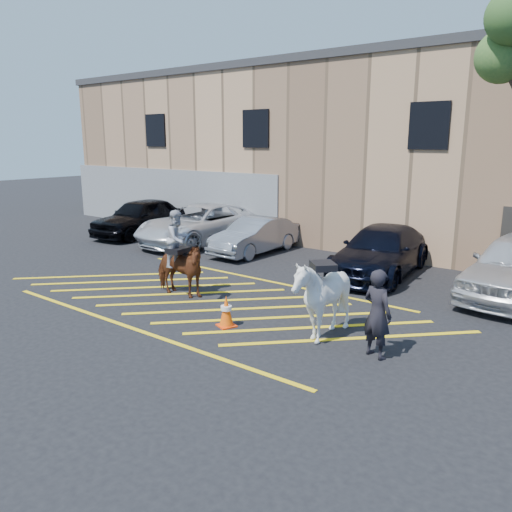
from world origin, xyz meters
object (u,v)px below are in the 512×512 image
Objects in this scene: car_silver_sedan at (255,236)px; mounted_bay at (178,262)px; car_black_suv at (141,217)px; traffic_cone at (226,311)px; car_white_pickup at (201,224)px; car_blue_suv at (381,251)px; handler at (377,314)px; saddled_white at (322,298)px.

car_silver_sedan is 1.71× the size of mounted_bay.
car_black_suv is 9.43m from mounted_bay.
traffic_cone is (10.35, -6.21, -0.45)m from car_black_suv.
car_white_pickup is 2.84m from car_silver_sedan.
mounted_bay is (4.43, -5.55, 0.15)m from car_white_pickup.
car_black_suv is 11.25m from car_blue_suv.
car_black_suv is 2.72× the size of handler.
mounted_bay is (1.59, -5.46, 0.29)m from car_silver_sedan.
car_blue_suv is 6.47m from traffic_cone.
handler is (2.49, -5.86, 0.14)m from car_blue_suv.
mounted_bay is 1.07× the size of saddled_white.
car_white_pickup is 1.43× the size of car_silver_sedan.
car_blue_suv is at bearing -5.25° from car_black_suv.
car_black_suv is 3.42m from car_white_pickup.
car_silver_sedan is 5.51× the size of traffic_cone.
car_white_pickup is at bearing 173.80° from car_blue_suv.
traffic_cone is at bearing -37.19° from car_black_suv.
mounted_bay is (-3.41, -5.44, 0.21)m from car_blue_suv.
car_white_pickup is at bearing 136.89° from traffic_cone.
car_silver_sedan is at bearing -4.30° from car_black_suv.
car_blue_suv is at bearing 0.25° from car_silver_sedan.
saddled_white is (1.19, -5.72, 0.16)m from car_blue_suv.
handler is 0.75× the size of mounted_bay.
car_blue_suv is 2.34× the size of saddled_white.
car_black_suv reaches higher than car_blue_suv.
car_white_pickup is (3.41, 0.29, -0.02)m from car_black_suv.
saddled_white is (9.03, -5.82, 0.11)m from car_white_pickup.
car_black_suv is 2.04× the size of mounted_bay.
handler is (13.74, -5.67, 0.07)m from car_black_suv.
mounted_bay is at bearing -40.07° from car_black_suv.
mounted_bay reaches higher than saddled_white.
car_blue_suv is at bearing 57.94° from mounted_bay.
car_black_suv is at bearing -172.18° from car_white_pickup.
car_blue_suv is (11.25, 0.19, -0.07)m from car_black_suv.
car_black_suv is at bearing 156.03° from saddled_white.
car_white_pickup reaches higher than traffic_cone.
handler is (7.49, -5.88, 0.22)m from car_silver_sedan.
traffic_cone is (-0.89, -6.40, -0.38)m from car_blue_suv.
car_blue_suv is 2.18× the size of mounted_bay.
mounted_bay is (-5.90, 0.42, 0.07)m from handler.
saddled_white reaches higher than car_black_suv.
car_black_suv reaches higher than traffic_cone.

